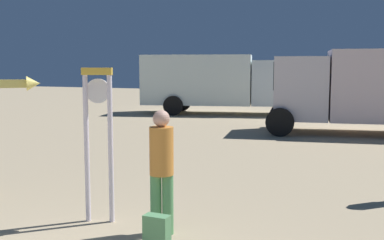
% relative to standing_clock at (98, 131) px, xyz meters
% --- Properties ---
extents(standing_clock, '(0.43, 0.21, 2.16)m').
position_rel_standing_clock_xyz_m(standing_clock, '(0.00, 0.00, 0.00)').
color(standing_clock, silver).
rests_on(standing_clock, ground_plane).
extents(arrow_sign, '(0.83, 0.82, 2.19)m').
position_rel_standing_clock_xyz_m(arrow_sign, '(-2.21, 0.43, 0.18)').
color(arrow_sign, olive).
rests_on(arrow_sign, ground_plane).
extents(person_near_clock, '(0.31, 0.31, 1.63)m').
position_rel_standing_clock_xyz_m(person_near_clock, '(1.03, -0.08, -0.39)').
color(person_near_clock, '#539558').
rests_on(person_near_clock, ground_plane).
extents(backpack, '(0.30, 0.20, 0.45)m').
position_rel_standing_clock_xyz_m(backpack, '(1.27, -0.67, -1.07)').
color(backpack, '#538B59').
rests_on(backpack, ground_plane).
extents(box_truck_near, '(6.94, 3.61, 2.74)m').
position_rel_standing_clock_xyz_m(box_truck_near, '(3.16, 10.85, 0.24)').
color(box_truck_near, silver).
rests_on(box_truck_near, ground_plane).
extents(box_truck_far, '(7.62, 4.14, 2.76)m').
position_rel_standing_clock_xyz_m(box_truck_far, '(-4.06, 15.13, 0.25)').
color(box_truck_far, white).
rests_on(box_truck_far, ground_plane).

